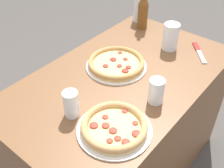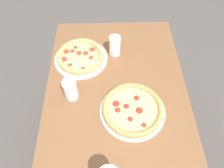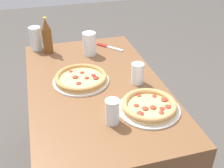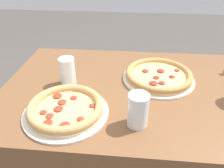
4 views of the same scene
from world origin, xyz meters
name	(u,v)px [view 2 (image 2 of 4)]	position (x,y,z in m)	size (l,w,h in m)	color
ground_plane	(115,153)	(0.00, 0.00, 0.00)	(8.00, 8.00, 0.00)	#4C4742
table	(116,134)	(0.00, 0.00, 0.36)	(1.17, 0.69, 0.73)	brown
pizza_margherita	(81,57)	(-0.28, -0.18, 0.75)	(0.29, 0.29, 0.04)	silver
pizza_salami	(133,109)	(0.04, 0.07, 0.75)	(0.30, 0.30, 0.04)	white
glass_water	(115,47)	(-0.32, 0.00, 0.78)	(0.06, 0.06, 0.11)	white
glass_lemonade	(71,90)	(-0.05, -0.21, 0.78)	(0.06, 0.06, 0.11)	white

